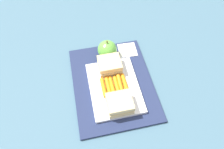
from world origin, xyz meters
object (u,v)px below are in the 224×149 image
Objects in this scene: food_tray at (114,87)px; sandwich_half_left at (120,104)px; apple at (107,50)px; paper_napkin at (127,50)px; sandwich_half_right at (110,65)px; carrot_sticks_bundle at (114,85)px.

sandwich_half_left reaches higher than food_tray.
paper_napkin is at bearing -82.04° from apple.
sandwich_half_right reaches higher than food_tray.
sandwich_half_left is 0.16m from sandwich_half_right.
carrot_sticks_bundle is at bearing 179.90° from sandwich_half_right.
carrot_sticks_bundle is (0.00, 0.00, 0.01)m from food_tray.
paper_napkin is at bearing -20.54° from sandwich_half_left.
carrot_sticks_bundle is 1.06× the size of apple.
food_tray is 0.18m from paper_napkin.
sandwich_half_left is 0.95× the size of apple.
food_tray is 2.73× the size of apple.
sandwich_half_right reaches higher than carrot_sticks_bundle.
apple is 0.09m from paper_napkin.
apple reaches higher than sandwich_half_left.
sandwich_half_right is 0.95× the size of apple.
carrot_sticks_bundle is 1.28× the size of paper_napkin.
paper_napkin is (0.01, -0.08, -0.04)m from apple.
apple is (0.23, -0.01, 0.00)m from sandwich_half_left.
sandwich_half_left is at bearing 159.46° from paper_napkin.
apple is 1.20× the size of paper_napkin.
food_tray is at bearing 177.88° from apple.
food_tray is 2.88× the size of sandwich_half_right.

